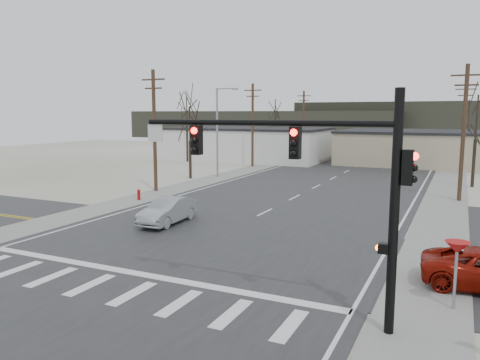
# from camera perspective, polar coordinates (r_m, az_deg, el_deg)

# --- Properties ---
(ground) EXTENTS (140.00, 140.00, 0.00)m
(ground) POSITION_cam_1_polar(r_m,az_deg,el_deg) (23.84, -4.35, -7.69)
(ground) COLOR silver
(ground) RESTS_ON ground
(main_road) EXTENTS (18.00, 110.00, 0.05)m
(main_road) POSITION_cam_1_polar(r_m,az_deg,el_deg) (37.29, 7.14, -1.91)
(main_road) COLOR #262628
(main_road) RESTS_ON ground
(cross_road) EXTENTS (90.00, 10.00, 0.04)m
(cross_road) POSITION_cam_1_polar(r_m,az_deg,el_deg) (23.84, -4.35, -7.64)
(cross_road) COLOR #262628
(cross_road) RESTS_ON ground
(sidewalk_left) EXTENTS (3.00, 90.00, 0.06)m
(sidewalk_left) POSITION_cam_1_polar(r_m,az_deg,el_deg) (46.03, -3.50, 0.06)
(sidewalk_left) COLOR gray
(sidewalk_left) RESTS_ON ground
(sidewalk_right) EXTENTS (3.00, 90.00, 0.06)m
(sidewalk_right) POSITION_cam_1_polar(r_m,az_deg,el_deg) (40.43, 23.87, -1.76)
(sidewalk_right) COLOR gray
(sidewalk_right) RESTS_ON ground
(traffic_signal_mast) EXTENTS (8.95, 0.43, 7.20)m
(traffic_signal_mast) POSITION_cam_1_polar(r_m,az_deg,el_deg) (14.26, 10.85, 0.65)
(traffic_signal_mast) COLOR black
(traffic_signal_mast) RESTS_ON ground
(fire_hydrant) EXTENTS (0.24, 0.24, 0.87)m
(fire_hydrant) POSITION_cam_1_polar(r_m,az_deg,el_deg) (35.81, -12.23, -1.75)
(fire_hydrant) COLOR #A50C0C
(fire_hydrant) RESTS_ON ground
(yield_sign) EXTENTS (0.80, 0.80, 2.35)m
(yield_sign) POSITION_cam_1_polar(r_m,az_deg,el_deg) (16.99, 24.95, -7.75)
(yield_sign) COLOR gray
(yield_sign) RESTS_ON ground
(building_left_far) EXTENTS (22.30, 12.30, 4.50)m
(building_left_far) POSITION_cam_1_polar(r_m,az_deg,el_deg) (66.01, 0.76, 4.47)
(building_left_far) COLOR silver
(building_left_far) RESTS_ON ground
(building_right_far) EXTENTS (26.30, 14.30, 4.30)m
(building_right_far) POSITION_cam_1_polar(r_m,az_deg,el_deg) (64.06, 24.08, 3.56)
(building_right_far) COLOR tan
(building_right_far) RESTS_ON ground
(upole_left_b) EXTENTS (2.20, 0.30, 10.00)m
(upole_left_b) POSITION_cam_1_polar(r_m,az_deg,el_deg) (39.30, -10.39, 6.16)
(upole_left_b) COLOR #4A3722
(upole_left_b) RESTS_ON ground
(upole_left_c) EXTENTS (2.20, 0.30, 10.00)m
(upole_left_c) POSITION_cam_1_polar(r_m,az_deg,el_deg) (56.75, 1.54, 6.87)
(upole_left_c) COLOR #4A3722
(upole_left_c) RESTS_ON ground
(upole_left_d) EXTENTS (2.20, 0.30, 10.00)m
(upole_left_d) POSITION_cam_1_polar(r_m,az_deg,el_deg) (75.47, 7.74, 7.12)
(upole_left_d) COLOR #4A3722
(upole_left_d) RESTS_ON ground
(upole_right_a) EXTENTS (2.20, 0.30, 10.00)m
(upole_right_a) POSITION_cam_1_polar(r_m,az_deg,el_deg) (37.92, 25.59, 5.43)
(upole_right_a) COLOR #4A3722
(upole_right_a) RESTS_ON ground
(upole_right_b) EXTENTS (2.20, 0.30, 10.00)m
(upole_right_b) POSITION_cam_1_polar(r_m,az_deg,el_deg) (59.91, 25.59, 6.14)
(upole_right_b) COLOR #4A3722
(upole_right_b) RESTS_ON ground
(streetlight_main) EXTENTS (2.40, 0.25, 9.00)m
(streetlight_main) POSITION_cam_1_polar(r_m,az_deg,el_deg) (47.44, -2.59, 6.44)
(streetlight_main) COLOR gray
(streetlight_main) RESTS_ON ground
(tree_left_near) EXTENTS (3.30, 3.30, 7.35)m
(tree_left_near) POSITION_cam_1_polar(r_m,az_deg,el_deg) (46.79, -6.15, 6.55)
(tree_left_near) COLOR #2F281D
(tree_left_near) RESTS_ON ground
(tree_right_mid) EXTENTS (3.74, 3.74, 8.33)m
(tree_right_mid) POSITION_cam_1_polar(r_m,az_deg,el_deg) (45.92, 26.90, 6.57)
(tree_right_mid) COLOR #2F281D
(tree_right_mid) RESTS_ON ground
(tree_left_far) EXTENTS (3.96, 3.96, 8.82)m
(tree_left_far) POSITION_cam_1_polar(r_m,az_deg,el_deg) (70.63, 4.31, 7.96)
(tree_left_far) COLOR #2F281D
(tree_left_far) RESTS_ON ground
(tree_left_mid) EXTENTS (3.96, 3.96, 8.82)m
(tree_left_mid) POSITION_cam_1_polar(r_m,az_deg,el_deg) (63.42, -6.50, 7.91)
(tree_left_mid) COLOR #2F281D
(tree_left_mid) RESTS_ON ground
(hill_left) EXTENTS (70.00, 18.00, 7.00)m
(hill_left) POSITION_cam_1_polar(r_m,az_deg,el_deg) (121.18, 2.84, 6.73)
(hill_left) COLOR #333026
(hill_left) RESTS_ON ground
(sedan_crossing) EXTENTS (1.77, 4.63, 1.51)m
(sedan_crossing) POSITION_cam_1_polar(r_m,az_deg,el_deg) (27.95, -8.79, -3.71)
(sedan_crossing) COLOR gray
(sedan_crossing) RESTS_ON main_road
(car_far_a) EXTENTS (1.84, 4.53, 1.31)m
(car_far_a) POSITION_cam_1_polar(r_m,az_deg,el_deg) (69.21, 19.39, 2.89)
(car_far_a) COLOR black
(car_far_a) RESTS_ON main_road
(car_far_b) EXTENTS (2.34, 4.15, 1.33)m
(car_far_b) POSITION_cam_1_polar(r_m,az_deg,el_deg) (70.30, 16.24, 3.11)
(car_far_b) COLOR black
(car_far_b) RESTS_ON main_road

